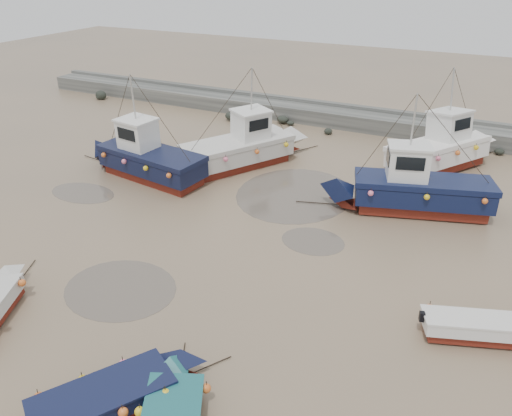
{
  "coord_description": "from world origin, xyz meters",
  "views": [
    {
      "loc": [
        10.24,
        -15.46,
        12.37
      ],
      "look_at": [
        0.81,
        3.66,
        1.4
      ],
      "focal_mm": 35.0,
      "sensor_mm": 36.0,
      "label": 1
    }
  ],
  "objects_px": {
    "dinghy_1": "(115,394)",
    "person": "(187,183)",
    "cabin_boat_3": "(446,148)",
    "cabin_boat_0": "(144,156)",
    "cabin_boat_1": "(246,146)",
    "dinghy_3": "(484,327)",
    "cabin_boat_2": "(411,188)"
  },
  "relations": [
    {
      "from": "cabin_boat_1",
      "to": "cabin_boat_3",
      "type": "height_order",
      "value": "same"
    },
    {
      "from": "cabin_boat_3",
      "to": "cabin_boat_2",
      "type": "bearing_deg",
      "value": -64.68
    },
    {
      "from": "dinghy_1",
      "to": "cabin_boat_1",
      "type": "relative_size",
      "value": 0.61
    },
    {
      "from": "dinghy_1",
      "to": "dinghy_3",
      "type": "distance_m",
      "value": 12.67
    },
    {
      "from": "person",
      "to": "cabin_boat_3",
      "type": "bearing_deg",
      "value": -160.29
    },
    {
      "from": "dinghy_1",
      "to": "cabin_boat_0",
      "type": "bearing_deg",
      "value": 156.74
    },
    {
      "from": "cabin_boat_2",
      "to": "cabin_boat_3",
      "type": "height_order",
      "value": "same"
    },
    {
      "from": "cabin_boat_2",
      "to": "cabin_boat_3",
      "type": "distance_m",
      "value": 7.13
    },
    {
      "from": "dinghy_1",
      "to": "cabin_boat_3",
      "type": "bearing_deg",
      "value": 107.93
    },
    {
      "from": "dinghy_1",
      "to": "cabin_boat_3",
      "type": "relative_size",
      "value": 0.66
    },
    {
      "from": "cabin_boat_1",
      "to": "person",
      "type": "relative_size",
      "value": 5.62
    },
    {
      "from": "cabin_boat_1",
      "to": "cabin_boat_3",
      "type": "distance_m",
      "value": 12.7
    },
    {
      "from": "cabin_boat_0",
      "to": "cabin_boat_3",
      "type": "height_order",
      "value": "same"
    },
    {
      "from": "cabin_boat_0",
      "to": "cabin_boat_1",
      "type": "distance_m",
      "value": 6.39
    },
    {
      "from": "cabin_boat_0",
      "to": "person",
      "type": "distance_m",
      "value": 3.13
    },
    {
      "from": "dinghy_3",
      "to": "cabin_boat_2",
      "type": "xyz_separation_m",
      "value": [
        -4.35,
        8.98,
        0.79
      ]
    },
    {
      "from": "dinghy_3",
      "to": "person",
      "type": "height_order",
      "value": "dinghy_3"
    },
    {
      "from": "dinghy_3",
      "to": "dinghy_1",
      "type": "bearing_deg",
      "value": -69.14
    },
    {
      "from": "cabin_boat_2",
      "to": "cabin_boat_3",
      "type": "relative_size",
      "value": 1.12
    },
    {
      "from": "dinghy_3",
      "to": "person",
      "type": "relative_size",
      "value": 3.23
    },
    {
      "from": "cabin_boat_1",
      "to": "person",
      "type": "xyz_separation_m",
      "value": [
        -1.82,
        -4.13,
        -1.33
      ]
    },
    {
      "from": "dinghy_1",
      "to": "dinghy_3",
      "type": "relative_size",
      "value": 1.07
    },
    {
      "from": "dinghy_3",
      "to": "cabin_boat_0",
      "type": "relative_size",
      "value": 0.55
    },
    {
      "from": "dinghy_1",
      "to": "person",
      "type": "distance_m",
      "value": 16.56
    },
    {
      "from": "dinghy_1",
      "to": "cabin_boat_3",
      "type": "xyz_separation_m",
      "value": [
        6.19,
        24.21,
        0.81
      ]
    },
    {
      "from": "dinghy_1",
      "to": "cabin_boat_0",
      "type": "relative_size",
      "value": 0.58
    },
    {
      "from": "dinghy_1",
      "to": "person",
      "type": "bearing_deg",
      "value": 148.14
    },
    {
      "from": "dinghy_1",
      "to": "person",
      "type": "height_order",
      "value": "dinghy_1"
    },
    {
      "from": "dinghy_3",
      "to": "cabin_boat_0",
      "type": "distance_m",
      "value": 20.8
    },
    {
      "from": "cabin_boat_2",
      "to": "person",
      "type": "relative_size",
      "value": 5.88
    },
    {
      "from": "cabin_boat_1",
      "to": "person",
      "type": "height_order",
      "value": "cabin_boat_1"
    },
    {
      "from": "cabin_boat_1",
      "to": "cabin_boat_2",
      "type": "distance_m",
      "value": 10.92
    }
  ]
}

